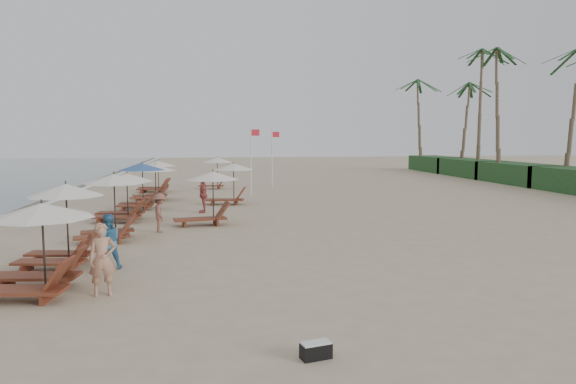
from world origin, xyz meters
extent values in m
plane|color=tan|center=(0.00, 0.00, 0.00)|extent=(160.00, 160.00, 0.00)
cube|color=white|center=(-11.20, 10.00, 0.01)|extent=(0.50, 140.00, 0.02)
cube|color=#193D1C|center=(22.00, 22.00, 0.80)|extent=(3.20, 8.00, 1.60)
cube|color=#193D1C|center=(22.00, 29.50, 0.80)|extent=(3.20, 8.00, 1.60)
cube|color=#193D1C|center=(22.00, 37.00, 0.80)|extent=(3.20, 8.00, 1.60)
cylinder|color=brown|center=(22.90, 18.00, 4.90)|extent=(0.36, 0.36, 9.80)
cylinder|color=brown|center=(21.10, 23.20, 5.30)|extent=(0.36, 0.36, 10.60)
cylinder|color=brown|center=(22.00, 28.40, 5.70)|extent=(0.36, 0.36, 11.40)
cylinder|color=brown|center=(22.90, 33.60, 4.50)|extent=(0.36, 0.36, 9.00)
cylinder|color=brown|center=(21.10, 38.80, 4.90)|extent=(0.36, 0.36, 9.80)
cylinder|color=black|center=(-6.22, -3.13, 1.04)|extent=(0.05, 0.05, 2.07)
cone|color=silver|center=(-6.22, -3.13, 1.97)|extent=(2.37, 2.37, 0.35)
cylinder|color=black|center=(-6.38, -0.40, 1.14)|extent=(0.05, 0.05, 2.28)
cone|color=silver|center=(-6.38, -0.40, 2.18)|extent=(2.10, 2.10, 0.35)
cylinder|color=black|center=(-5.69, 3.21, 1.15)|extent=(0.05, 0.05, 2.30)
cone|color=silver|center=(-5.69, 3.21, 2.20)|extent=(2.10, 2.10, 0.35)
cylinder|color=black|center=(-5.92, 7.65, 1.01)|extent=(0.05, 0.05, 2.01)
cone|color=silver|center=(-5.92, 7.65, 1.91)|extent=(2.31, 2.31, 0.35)
cylinder|color=black|center=(-5.72, 11.50, 1.13)|extent=(0.05, 0.05, 2.27)
cone|color=#325894|center=(-5.72, 11.50, 2.17)|extent=(2.34, 2.34, 0.35)
cylinder|color=black|center=(-5.42, 14.95, 1.00)|extent=(0.05, 0.05, 2.01)
cone|color=silver|center=(-5.42, 14.95, 1.91)|extent=(2.45, 2.45, 0.35)
cylinder|color=black|center=(-5.69, 19.72, 1.01)|extent=(0.05, 0.05, 2.02)
cone|color=silver|center=(-5.69, 19.72, 1.92)|extent=(2.32, 2.32, 0.35)
cylinder|color=black|center=(-2.21, 6.29, 1.07)|extent=(0.05, 0.05, 2.15)
cone|color=silver|center=(-2.21, 6.29, 2.05)|extent=(2.24, 2.24, 0.35)
cylinder|color=black|center=(-1.01, 12.91, 1.07)|extent=(0.05, 0.05, 2.15)
cone|color=silver|center=(-1.01, 12.91, 2.05)|extent=(2.24, 2.24, 0.35)
cylinder|color=black|center=(-1.75, 21.64, 1.07)|extent=(0.05, 0.05, 2.15)
cone|color=silver|center=(-1.75, 21.64, 2.05)|extent=(2.24, 2.24, 0.35)
imported|color=tan|center=(-4.85, -3.47, 0.85)|extent=(0.70, 0.53, 1.70)
imported|color=teal|center=(-5.19, -0.96, 0.77)|extent=(0.90, 0.79, 1.55)
imported|color=brown|center=(-4.27, 4.56, 0.76)|extent=(0.73, 1.07, 1.52)
imported|color=#AA4844|center=(-2.66, 9.67, 0.88)|extent=(0.44, 1.03, 1.76)
cube|color=black|center=(-0.69, -7.60, 0.13)|extent=(0.55, 0.36, 0.25)
cube|color=silver|center=(-0.69, -7.60, 0.26)|extent=(0.52, 0.34, 0.04)
cylinder|color=silver|center=(0.27, 16.90, 2.18)|extent=(0.08, 0.08, 4.35)
cube|color=red|center=(0.55, 16.90, 3.95)|extent=(0.55, 0.02, 0.40)
cylinder|color=silver|center=(2.31, 22.55, 2.13)|extent=(0.08, 0.08, 4.27)
cube|color=red|center=(2.59, 22.55, 3.87)|extent=(0.55, 0.02, 0.40)
camera|label=1|loc=(-2.41, -15.69, 3.65)|focal=32.30mm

